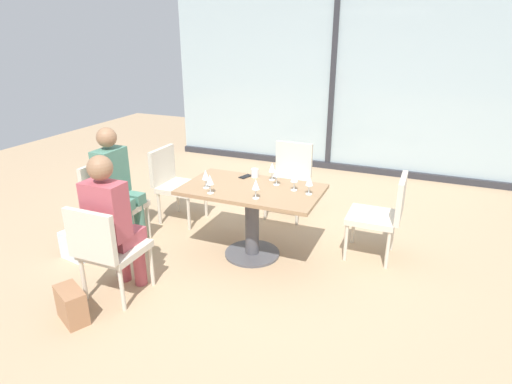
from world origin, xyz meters
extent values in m
plane|color=tan|center=(0.00, 0.00, 0.00)|extent=(12.00, 12.00, 0.00)
cube|color=#A3B7BC|center=(0.00, 3.20, 1.35)|extent=(5.44, 0.03, 2.70)
cube|color=#2D2D33|center=(0.00, 3.17, 1.35)|extent=(0.08, 0.06, 2.70)
cube|color=#2D2D33|center=(0.00, 3.17, 0.05)|extent=(5.44, 0.10, 0.10)
cube|color=#997551|center=(0.00, 0.00, 0.71)|extent=(1.33, 0.77, 0.04)
cylinder|color=#4C4C51|center=(0.00, 0.00, 0.35)|extent=(0.14, 0.14, 0.69)
cylinder|color=#4C4C51|center=(0.00, 0.00, 0.01)|extent=(0.56, 0.56, 0.02)
cube|color=beige|center=(-1.39, -0.30, 0.42)|extent=(0.46, 0.46, 0.06)
cube|color=beige|center=(-1.64, -0.30, 0.66)|extent=(0.05, 0.46, 0.42)
cylinder|color=beige|center=(-1.19, -0.50, 0.20)|extent=(0.04, 0.04, 0.39)
cylinder|color=beige|center=(-1.19, -0.10, 0.20)|extent=(0.04, 0.04, 0.39)
cylinder|color=beige|center=(-1.59, -0.50, 0.20)|extent=(0.04, 0.04, 0.39)
cylinder|color=beige|center=(-1.59, -0.10, 0.20)|extent=(0.04, 0.04, 0.39)
cube|color=beige|center=(-0.80, -1.06, 0.42)|extent=(0.46, 0.46, 0.06)
cube|color=beige|center=(-0.80, -1.31, 0.66)|extent=(0.46, 0.05, 0.42)
cylinder|color=beige|center=(-0.60, -0.86, 0.20)|extent=(0.04, 0.04, 0.39)
cylinder|color=beige|center=(-1.00, -0.86, 0.20)|extent=(0.04, 0.04, 0.39)
cylinder|color=beige|center=(-0.60, -1.26, 0.20)|extent=(0.04, 0.04, 0.39)
cylinder|color=beige|center=(-1.00, -1.26, 0.20)|extent=(0.04, 0.04, 0.39)
cube|color=beige|center=(1.10, 0.46, 0.42)|extent=(0.46, 0.46, 0.06)
cube|color=beige|center=(1.35, 0.46, 0.66)|extent=(0.05, 0.46, 0.42)
cylinder|color=beige|center=(0.90, 0.66, 0.20)|extent=(0.04, 0.04, 0.39)
cylinder|color=beige|center=(0.90, 0.26, 0.20)|extent=(0.04, 0.04, 0.39)
cylinder|color=beige|center=(1.30, 0.66, 0.20)|extent=(0.04, 0.04, 0.39)
cylinder|color=beige|center=(1.30, 0.26, 0.20)|extent=(0.04, 0.04, 0.39)
cube|color=beige|center=(-1.10, 0.46, 0.42)|extent=(0.46, 0.46, 0.06)
cube|color=beige|center=(-1.35, 0.46, 0.66)|extent=(0.05, 0.46, 0.42)
cylinder|color=beige|center=(-0.90, 0.26, 0.20)|extent=(0.04, 0.04, 0.39)
cylinder|color=beige|center=(-0.90, 0.66, 0.20)|extent=(0.04, 0.04, 0.39)
cylinder|color=beige|center=(-1.30, 0.26, 0.20)|extent=(0.04, 0.04, 0.39)
cylinder|color=beige|center=(-1.30, 0.66, 0.20)|extent=(0.04, 0.04, 0.39)
cube|color=beige|center=(0.00, 1.06, 0.42)|extent=(0.46, 0.46, 0.06)
cube|color=beige|center=(0.00, 1.31, 0.66)|extent=(0.46, 0.05, 0.42)
cylinder|color=beige|center=(-0.20, 0.86, 0.20)|extent=(0.04, 0.04, 0.39)
cylinder|color=beige|center=(0.20, 0.86, 0.20)|extent=(0.04, 0.04, 0.39)
cylinder|color=beige|center=(-0.20, 1.26, 0.20)|extent=(0.04, 0.04, 0.39)
cylinder|color=beige|center=(0.20, 1.26, 0.20)|extent=(0.04, 0.04, 0.39)
cylinder|color=#4C7F6B|center=(-1.21, -0.39, 0.23)|extent=(0.11, 0.11, 0.45)
cube|color=#4C7F6B|center=(-1.31, -0.39, 0.51)|extent=(0.32, 0.13, 0.11)
cylinder|color=#4C7F6B|center=(-1.21, -0.21, 0.23)|extent=(0.11, 0.11, 0.45)
cube|color=#4C7F6B|center=(-1.31, -0.21, 0.51)|extent=(0.32, 0.13, 0.11)
cube|color=#4C7F6B|center=(-1.44, -0.30, 0.80)|extent=(0.20, 0.34, 0.48)
sphere|color=#936B4C|center=(-1.44, -0.30, 1.16)|extent=(0.20, 0.20, 0.20)
cylinder|color=#B24C56|center=(-0.71, -0.89, 0.23)|extent=(0.11, 0.11, 0.45)
cube|color=#B24C56|center=(-0.71, -0.98, 0.51)|extent=(0.13, 0.32, 0.11)
cylinder|color=#B24C56|center=(-0.89, -0.89, 0.23)|extent=(0.11, 0.11, 0.45)
cube|color=#B24C56|center=(-0.89, -0.98, 0.51)|extent=(0.13, 0.32, 0.11)
cube|color=#B24C56|center=(-0.80, -1.11, 0.80)|extent=(0.34, 0.20, 0.48)
sphere|color=#936B4C|center=(-0.80, -1.11, 1.16)|extent=(0.20, 0.20, 0.20)
cylinder|color=silver|center=(0.56, 0.04, 0.73)|extent=(0.06, 0.06, 0.00)
cylinder|color=silver|center=(0.56, 0.04, 0.78)|extent=(0.01, 0.01, 0.08)
cone|color=silver|center=(0.56, 0.04, 0.87)|extent=(0.07, 0.07, 0.09)
cylinder|color=silver|center=(0.14, -0.24, 0.73)|extent=(0.06, 0.06, 0.00)
cylinder|color=silver|center=(0.14, -0.24, 0.78)|extent=(0.01, 0.01, 0.08)
cone|color=silver|center=(0.14, -0.24, 0.87)|extent=(0.07, 0.07, 0.09)
cylinder|color=silver|center=(-0.40, -0.18, 0.73)|extent=(0.06, 0.06, 0.00)
cylinder|color=silver|center=(-0.40, -0.18, 0.78)|extent=(0.01, 0.01, 0.08)
cone|color=silver|center=(-0.40, -0.18, 0.87)|extent=(0.07, 0.07, 0.09)
cylinder|color=silver|center=(0.40, 0.09, 0.73)|extent=(0.06, 0.06, 0.00)
cylinder|color=silver|center=(0.40, 0.09, 0.78)|extent=(0.01, 0.01, 0.08)
cone|color=silver|center=(0.40, 0.09, 0.87)|extent=(0.07, 0.07, 0.09)
cylinder|color=silver|center=(0.19, 0.16, 0.73)|extent=(0.06, 0.06, 0.00)
cylinder|color=silver|center=(0.19, 0.16, 0.78)|extent=(0.01, 0.01, 0.08)
cone|color=silver|center=(0.19, 0.16, 0.87)|extent=(0.07, 0.07, 0.09)
cylinder|color=silver|center=(0.10, 0.28, 0.73)|extent=(0.06, 0.06, 0.00)
cylinder|color=silver|center=(0.10, 0.28, 0.78)|extent=(0.01, 0.01, 0.08)
cone|color=silver|center=(0.10, 0.28, 0.87)|extent=(0.07, 0.07, 0.09)
cylinder|color=silver|center=(-0.30, -0.29, 0.73)|extent=(0.06, 0.06, 0.00)
cylinder|color=silver|center=(-0.30, -0.29, 0.78)|extent=(0.01, 0.01, 0.08)
cone|color=silver|center=(-0.30, -0.29, 0.87)|extent=(0.07, 0.07, 0.09)
cylinder|color=white|center=(-0.10, 0.30, 0.78)|extent=(0.08, 0.08, 0.09)
cube|color=black|center=(-0.19, 0.27, 0.73)|extent=(0.11, 0.16, 0.01)
cube|color=silver|center=(-1.60, -0.76, 0.14)|extent=(0.32, 0.21, 0.28)
cube|color=#A3704C|center=(-0.89, -1.52, 0.14)|extent=(0.34, 0.28, 0.28)
camera|label=1|loc=(1.54, -3.56, 2.17)|focal=30.08mm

